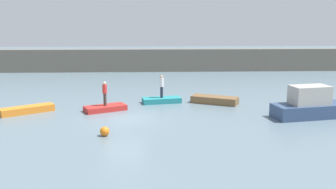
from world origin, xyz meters
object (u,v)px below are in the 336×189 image
object	(u,v)px
motorboat	(315,106)
person_white_shirt	(162,85)
rowboat_red	(105,108)
rowboat_teal	(162,100)
rowboat_orange	(27,110)
person_red_shirt	(105,92)
mooring_buoy	(105,131)
rowboat_brown	(215,100)

from	to	relation	value
motorboat	person_white_shirt	bearing A→B (deg)	154.83
rowboat_red	person_white_shirt	bearing A→B (deg)	5.08
rowboat_red	rowboat_teal	bearing A→B (deg)	5.08
rowboat_orange	rowboat_teal	distance (m)	9.85
rowboat_red	person_white_shirt	size ratio (longest dim) A/B	1.67
rowboat_teal	rowboat_red	bearing A→B (deg)	-159.88
person_red_shirt	rowboat_red	bearing A→B (deg)	0.00
mooring_buoy	person_red_shirt	bearing A→B (deg)	96.22
motorboat	mooring_buoy	bearing A→B (deg)	-164.62
rowboat_orange	rowboat_red	world-z (taller)	rowboat_orange
rowboat_red	rowboat_teal	world-z (taller)	rowboat_teal
motorboat	rowboat_red	world-z (taller)	motorboat
rowboat_red	mooring_buoy	bearing A→B (deg)	-109.95
rowboat_red	person_red_shirt	bearing A→B (deg)	0.00
person_white_shirt	person_red_shirt	xyz separation A→B (m)	(-4.07, -2.47, -0.03)
person_white_shirt	motorboat	bearing A→B (deg)	-25.17
rowboat_brown	rowboat_red	bearing A→B (deg)	-140.18
person_white_shirt	person_red_shirt	distance (m)	4.76
rowboat_brown	person_red_shirt	bearing A→B (deg)	-140.18
person_white_shirt	rowboat_red	bearing A→B (deg)	-148.75
rowboat_orange	person_red_shirt	xyz separation A→B (m)	(5.34, 0.44, 1.11)
rowboat_orange	mooring_buoy	distance (m)	8.18
person_white_shirt	rowboat_brown	bearing A→B (deg)	-5.17
rowboat_teal	person_white_shirt	size ratio (longest dim) A/B	1.68
rowboat_orange	rowboat_red	bearing A→B (deg)	-28.25
rowboat_orange	rowboat_brown	size ratio (longest dim) A/B	1.02
person_red_shirt	mooring_buoy	bearing A→B (deg)	-83.78
rowboat_red	rowboat_teal	size ratio (longest dim) A/B	0.99
motorboat	rowboat_red	distance (m)	14.38
rowboat_red	rowboat_brown	bearing A→B (deg)	-11.71
motorboat	mooring_buoy	size ratio (longest dim) A/B	11.87
motorboat	rowboat_teal	size ratio (longest dim) A/B	2.17
rowboat_teal	person_red_shirt	xyz separation A→B (m)	(-4.07, -2.47, 1.14)
motorboat	mooring_buoy	xyz separation A→B (m)	(-13.53, -3.72, -0.50)
person_white_shirt	person_red_shirt	bearing A→B (deg)	-148.75
rowboat_teal	mooring_buoy	size ratio (longest dim) A/B	5.47
person_red_shirt	mooring_buoy	xyz separation A→B (m)	(0.65, -6.01, -1.08)
person_white_shirt	mooring_buoy	bearing A→B (deg)	-111.94
motorboat	rowboat_orange	bearing A→B (deg)	174.60
motorboat	rowboat_brown	world-z (taller)	motorboat
rowboat_orange	rowboat_red	distance (m)	5.36
rowboat_brown	person_red_shirt	size ratio (longest dim) A/B	2.04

